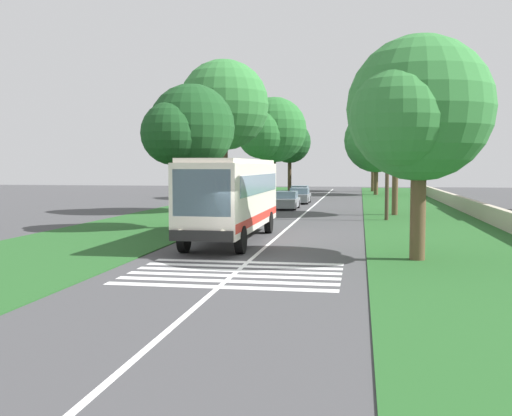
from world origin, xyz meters
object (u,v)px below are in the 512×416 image
trailing_car_0 (287,201)px  trailing_car_2 (300,193)px  roadside_tree_left_3 (271,132)px  trailing_car_1 (300,196)px  roadside_tree_right_1 (375,142)px  utility_pole (387,160)px  roadside_tree_left_2 (188,130)px  roadside_tree_right_3 (394,112)px  roadside_tree_left_1 (223,108)px  roadside_tree_right_0 (416,114)px  coach_bus (233,194)px  roadside_tree_left_0 (289,143)px  roadside_tree_right_2 (372,130)px

trailing_car_0 → trailing_car_2: (13.61, 0.28, 0.00)m
roadside_tree_left_3 → trailing_car_0: bearing=-167.2°
trailing_car_0 → trailing_car_1: bearing=-2.3°
roadside_tree_right_1 → utility_pole: roadside_tree_right_1 is taller
roadside_tree_left_2 → roadside_tree_left_3: roadside_tree_left_3 is taller
roadside_tree_right_1 → trailing_car_1: bearing=157.7°
roadside_tree_right_3 → roadside_tree_left_3: bearing=29.6°
trailing_car_2 → roadside_tree_left_1: size_ratio=0.39×
trailing_car_2 → roadside_tree_right_0: bearing=-168.4°
trailing_car_2 → roadside_tree_left_3: 7.28m
roadside_tree_left_3 → roadside_tree_right_3: 23.15m
roadside_tree_right_1 → utility_pole: (-33.98, 0.02, -2.46)m
coach_bus → trailing_car_1: 28.34m
trailing_car_0 → roadside_tree_left_0: bearing=6.3°
roadside_tree_right_2 → roadside_tree_right_3: roadside_tree_right_2 is taller
trailing_car_0 → roadside_tree_right_3: size_ratio=0.43×
trailing_car_1 → roadside_tree_right_0: roadside_tree_right_0 is taller
roadside_tree_right_1 → roadside_tree_right_0: bearing=-179.7°
coach_bus → roadside_tree_left_1: (16.58, 4.23, 5.51)m
roadside_tree_right_1 → roadside_tree_right_2: 10.13m
trailing_car_2 → roadside_tree_right_0: size_ratio=0.53×
coach_bus → utility_pole: 13.94m
roadside_tree_right_2 → trailing_car_2: bearing=160.3°
trailing_car_2 → roadside_tree_right_2: roadside_tree_right_2 is taller
roadside_tree_left_3 → roadside_tree_right_0: size_ratio=1.31×
coach_bus → trailing_car_1: size_ratio=2.60×
trailing_car_2 → roadside_tree_left_0: roadside_tree_left_0 is taller
trailing_car_0 → roadside_tree_right_1: 26.55m
roadside_tree_left_1 → roadside_tree_right_3: bearing=-93.1°
roadside_tree_left_1 → utility_pole: 13.19m
roadside_tree_right_3 → trailing_car_2: bearing=24.0°
roadside_tree_right_2 → utility_pole: bearing=-179.9°
coach_bus → roadside_tree_left_3: (36.06, 3.47, 4.86)m
roadside_tree_left_1 → roadside_tree_left_3: size_ratio=1.05×
roadside_tree_right_0 → roadside_tree_right_2: roadside_tree_right_2 is taller
roadside_tree_right_1 → roadside_tree_left_0: bearing=52.3°
coach_bus → roadside_tree_right_1: bearing=-9.2°
coach_bus → roadside_tree_right_1: (45.68, -7.41, 4.10)m
roadside_tree_left_3 → roadside_tree_right_1: (9.62, -10.88, -0.75)m
roadside_tree_right_1 → roadside_tree_right_3: 29.77m
roadside_tree_left_2 → roadside_tree_right_2: 52.18m
roadside_tree_left_3 → utility_pole: (-24.36, -10.86, -3.22)m
roadside_tree_left_0 → utility_pole: roadside_tree_left_0 is taller
roadside_tree_left_3 → roadside_tree_right_2: roadside_tree_right_2 is taller
roadside_tree_right_0 → utility_pole: size_ratio=1.12×
trailing_car_0 → roadside_tree_left_0: 34.18m
trailing_car_2 → roadside_tree_left_1: 19.56m
trailing_car_0 → trailing_car_2: bearing=1.2°
coach_bus → roadside_tree_left_3: bearing=5.5°
trailing_car_2 → roadside_tree_right_3: bearing=-156.0°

